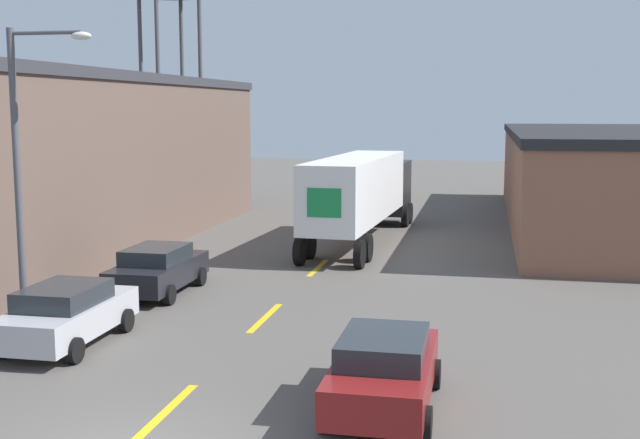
{
  "coord_description": "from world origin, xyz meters",
  "views": [
    {
      "loc": [
        6.06,
        -12.09,
        5.96
      ],
      "look_at": [
        0.67,
        13.93,
        2.24
      ],
      "focal_mm": 45.0,
      "sensor_mm": 36.0,
      "label": 1
    }
  ],
  "objects_px": {
    "semi_truck": "(363,189)",
    "parked_car_left_near": "(67,314)",
    "parked_car_left_far": "(158,269)",
    "street_lamp": "(26,156)",
    "parked_car_right_near": "(384,369)"
  },
  "relations": [
    {
      "from": "semi_truck",
      "to": "parked_car_left_near",
      "type": "relative_size",
      "value": 3.17
    },
    {
      "from": "parked_car_left_far",
      "to": "parked_car_left_near",
      "type": "relative_size",
      "value": 1.0
    },
    {
      "from": "street_lamp",
      "to": "parked_car_left_near",
      "type": "bearing_deg",
      "value": -40.85
    },
    {
      "from": "semi_truck",
      "to": "parked_car_left_near",
      "type": "bearing_deg",
      "value": -102.76
    },
    {
      "from": "parked_car_right_near",
      "to": "parked_car_left_far",
      "type": "bearing_deg",
      "value": 134.73
    },
    {
      "from": "parked_car_left_far",
      "to": "parked_car_right_near",
      "type": "bearing_deg",
      "value": -45.27
    },
    {
      "from": "parked_car_right_near",
      "to": "parked_car_left_near",
      "type": "distance_m",
      "value": 8.82
    },
    {
      "from": "semi_truck",
      "to": "parked_car_right_near",
      "type": "relative_size",
      "value": 3.17
    },
    {
      "from": "semi_truck",
      "to": "parked_car_right_near",
      "type": "distance_m",
      "value": 20.26
    },
    {
      "from": "parked_car_left_far",
      "to": "parked_car_right_near",
      "type": "distance_m",
      "value": 11.93
    },
    {
      "from": "semi_truck",
      "to": "parked_car_right_near",
      "type": "bearing_deg",
      "value": -76.89
    },
    {
      "from": "semi_truck",
      "to": "parked_car_left_near",
      "type": "distance_m",
      "value": 17.95
    },
    {
      "from": "parked_car_right_near",
      "to": "parked_car_left_near",
      "type": "height_order",
      "value": "same"
    },
    {
      "from": "street_lamp",
      "to": "parked_car_left_far",
      "type": "bearing_deg",
      "value": 63.95
    },
    {
      "from": "parked_car_left_near",
      "to": "street_lamp",
      "type": "relative_size",
      "value": 0.55
    }
  ]
}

